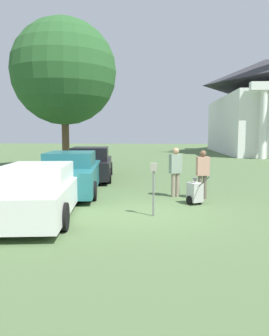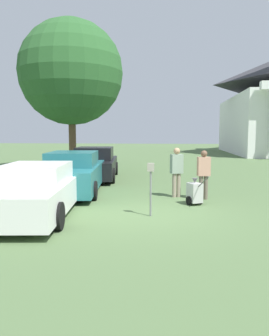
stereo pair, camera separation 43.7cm
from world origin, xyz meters
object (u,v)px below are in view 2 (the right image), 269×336
at_px(person_worker, 177,169).
at_px(equipment_cart, 195,193).
at_px(parked_car_white, 38,190).
at_px(parked_car_teal, 74,173).
at_px(person_supervisor, 204,172).
at_px(parking_meter, 151,180).
at_px(parked_car_black, 95,164).

relative_size(person_worker, equipment_cart, 1.74).
bearing_deg(parked_car_white, parked_car_teal, 83.41).
xyz_separation_m(parked_car_white, person_supervisor, (4.77, 2.52, 0.28)).
distance_m(parked_car_white, parked_car_teal, 3.45).
bearing_deg(person_supervisor, parking_meter, 45.39).
bearing_deg(parked_car_black, person_worker, -54.36).
xyz_separation_m(parked_car_white, parking_meter, (3.12, 0.08, 0.34)).
xyz_separation_m(parking_meter, equipment_cart, (1.29, 1.57, -0.61)).
height_order(parked_car_teal, person_worker, person_worker).
bearing_deg(parked_car_white, person_supervisor, 21.32).
distance_m(parked_car_white, person_supervisor, 5.40).
bearing_deg(person_worker, equipment_cart, 91.03).
bearing_deg(parked_car_white, person_worker, 29.56).
xyz_separation_m(parked_car_teal, parking_meter, (3.12, -3.37, 0.28)).
height_order(parked_car_teal, parked_car_black, parked_car_black).
relative_size(parked_car_white, person_worker, 3.03).
distance_m(parked_car_black, person_worker, 5.76).
relative_size(parked_car_white, parked_car_black, 1.04).
xyz_separation_m(parked_car_teal, person_worker, (3.87, -0.63, 0.27)).
height_order(person_worker, person_supervisor, person_worker).
bearing_deg(person_worker, parking_meter, 50.93).
relative_size(person_supervisor, equipment_cart, 1.67).
distance_m(parked_car_white, equipment_cart, 4.72).
relative_size(parked_car_black, equipment_cart, 5.08).
xyz_separation_m(parked_car_teal, person_supervisor, (4.77, -0.93, 0.23)).
height_order(parked_car_teal, parking_meter, parked_car_teal).
xyz_separation_m(parking_meter, person_supervisor, (1.65, 2.45, -0.06)).
xyz_separation_m(parked_car_teal, parked_car_black, (0.00, 3.63, -0.00)).
xyz_separation_m(parked_car_white, person_worker, (3.87, 2.82, 0.33)).
xyz_separation_m(parked_car_white, equipment_cart, (4.41, 1.65, -0.27)).
bearing_deg(parked_car_black, parked_car_white, -96.59).
bearing_deg(equipment_cart, parked_car_black, 102.37).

